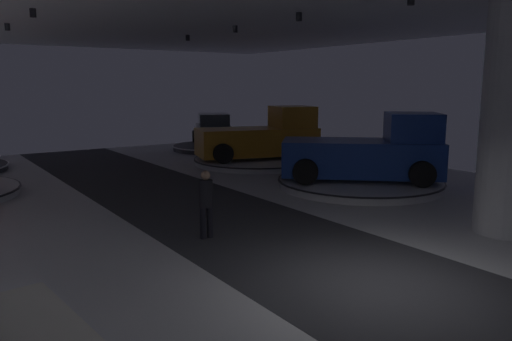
# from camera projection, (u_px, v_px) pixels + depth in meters

# --- Properties ---
(ground) EXTENTS (24.00, 44.00, 0.06)m
(ground) POSITION_uv_depth(u_px,v_px,m) (381.00, 287.00, 8.76)
(ground) COLOR #B2B2B7
(display_platform_far_right) EXTENTS (5.68, 5.68, 0.25)m
(display_platform_far_right) POSITION_uv_depth(u_px,v_px,m) (257.00, 160.00, 22.43)
(display_platform_far_right) COLOR #B7B7BC
(display_platform_far_right) RESTS_ON ground
(pickup_truck_far_right) EXTENTS (5.68, 3.83, 2.30)m
(pickup_truck_far_right) POSITION_uv_depth(u_px,v_px,m) (264.00, 137.00, 22.35)
(pickup_truck_far_right) COLOR #B77519
(pickup_truck_far_right) RESTS_ON display_platform_far_right
(display_platform_deep_right) EXTENTS (4.51, 4.51, 0.27)m
(display_platform_deep_right) POSITION_uv_depth(u_px,v_px,m) (214.00, 147.00, 27.17)
(display_platform_deep_right) COLOR #333338
(display_platform_deep_right) RESTS_ON ground
(display_car_deep_right) EXTENTS (3.52, 4.57, 1.71)m
(display_car_deep_right) POSITION_uv_depth(u_px,v_px,m) (214.00, 131.00, 26.99)
(display_car_deep_right) COLOR silver
(display_car_deep_right) RESTS_ON display_platform_deep_right
(display_platform_mid_right) EXTENTS (5.68, 5.68, 0.28)m
(display_platform_mid_right) POSITION_uv_depth(u_px,v_px,m) (359.00, 183.00, 17.24)
(display_platform_mid_right) COLOR #B7B7BC
(display_platform_mid_right) RESTS_ON ground
(pickup_truck_mid_right) EXTENTS (5.36, 5.09, 2.30)m
(pickup_truck_mid_right) POSITION_uv_depth(u_px,v_px,m) (370.00, 153.00, 17.02)
(pickup_truck_mid_right) COLOR navy
(pickup_truck_mid_right) RESTS_ON display_platform_mid_right
(visitor_walking_near) EXTENTS (0.32, 0.32, 1.59)m
(visitor_walking_near) POSITION_uv_depth(u_px,v_px,m) (206.00, 200.00, 11.35)
(visitor_walking_near) COLOR black
(visitor_walking_near) RESTS_ON ground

